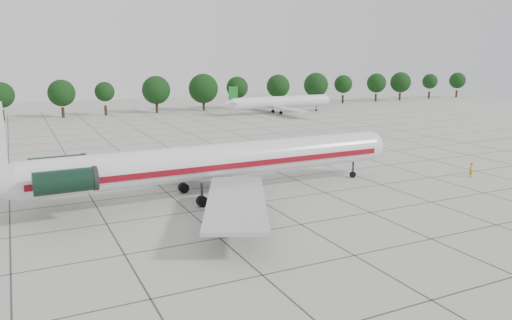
# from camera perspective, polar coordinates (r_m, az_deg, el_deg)

# --- Properties ---
(ground) EXTENTS (260.00, 260.00, 0.00)m
(ground) POSITION_cam_1_polar(r_m,az_deg,el_deg) (52.91, 0.66, -4.80)
(ground) COLOR #AEAEA7
(ground) RESTS_ON ground
(apron_joints) EXTENTS (170.00, 170.00, 0.02)m
(apron_joints) POSITION_cam_1_polar(r_m,az_deg,el_deg) (66.19, -5.20, -1.39)
(apron_joints) COLOR #383838
(apron_joints) RESTS_ON ground
(main_airliner) EXTENTS (47.98, 37.71, 11.25)m
(main_airliner) POSITION_cam_1_polar(r_m,az_deg,el_deg) (53.47, -6.66, -0.30)
(main_airliner) COLOR silver
(main_airliner) RESTS_ON ground
(ground_crew) EXTENTS (0.81, 0.65, 1.94)m
(ground_crew) POSITION_cam_1_polar(r_m,az_deg,el_deg) (68.71, 23.33, -1.02)
(ground_crew) COLOR #BB950B
(ground_crew) RESTS_ON ground
(bg_airliner_d) EXTENTS (28.24, 27.20, 7.40)m
(bg_airliner_d) POSITION_cam_1_polar(r_m,az_deg,el_deg) (131.42, 2.72, 6.61)
(bg_airliner_d) COLOR silver
(bg_airliner_d) RESTS_ON ground
(tree_line) EXTENTS (249.86, 8.44, 10.22)m
(tree_line) POSITION_cam_1_polar(r_m,az_deg,el_deg) (131.02, -21.34, 7.14)
(tree_line) COLOR #332114
(tree_line) RESTS_ON ground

